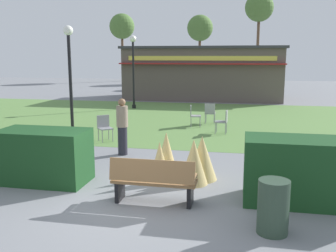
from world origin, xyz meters
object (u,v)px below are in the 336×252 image
at_px(park_bench, 154,181).
at_px(tree_right_bg, 200,29).
at_px(lamppost_far, 133,63).
at_px(trash_bin, 273,207).
at_px(cafe_chair_east, 210,112).
at_px(person_strolling, 122,126).
at_px(cafe_chair_north, 193,114).
at_px(cafe_chair_center, 104,126).
at_px(parked_car_west_slot, 185,81).
at_px(food_kiosk, 204,73).
at_px(lamppost_mid, 70,66).
at_px(cafe_chair_west, 224,120).
at_px(tree_left_bg, 122,27).
at_px(tree_center_bg, 259,8).

bearing_deg(park_bench, tree_right_bg, 95.05).
relative_size(lamppost_far, trash_bin, 4.33).
bearing_deg(cafe_chair_east, person_strolling, -110.06).
bearing_deg(cafe_chair_north, cafe_chair_center, -129.38).
distance_m(lamppost_far, parked_car_west_slot, 14.37).
height_order(cafe_chair_north, parked_car_west_slot, parked_car_west_slot).
bearing_deg(cafe_chair_center, cafe_chair_north, 50.62).
height_order(cafe_chair_east, cafe_chair_north, same).
xyz_separation_m(cafe_chair_east, person_strolling, (-2.11, -5.77, 0.33)).
xyz_separation_m(food_kiosk, cafe_chair_north, (0.69, -10.70, -1.24)).
distance_m(park_bench, lamppost_mid, 8.00).
distance_m(cafe_chair_west, parked_car_west_slot, 20.88).
bearing_deg(lamppost_mid, lamppost_far, 87.49).
relative_size(food_kiosk, person_strolling, 6.26).
distance_m(cafe_chair_west, tree_left_bg, 31.11).
relative_size(lamppost_far, person_strolling, 2.37).
relative_size(food_kiosk, cafe_chair_east, 11.88).
xyz_separation_m(cafe_chair_north, tree_right_bg, (-2.82, 26.81, 5.26)).
bearing_deg(cafe_chair_north, lamppost_mid, -151.71).
relative_size(cafe_chair_west, person_strolling, 0.53).
height_order(cafe_chair_north, person_strolling, person_strolling).
relative_size(cafe_chair_center, tree_left_bg, 0.12).
distance_m(food_kiosk, cafe_chair_west, 12.15).
xyz_separation_m(cafe_chair_west, parked_car_west_slot, (-4.61, 20.37, 0.12)).
bearing_deg(cafe_chair_center, tree_center_bg, 77.86).
height_order(trash_bin, cafe_chair_center, trash_bin).
bearing_deg(cafe_chair_west, cafe_chair_east, 108.72).
distance_m(trash_bin, food_kiosk, 20.40).
bearing_deg(cafe_chair_center, tree_left_bg, 106.58).
bearing_deg(park_bench, tree_center_bg, 84.83).
relative_size(cafe_chair_west, parked_car_west_slot, 0.20).
height_order(lamppost_far, trash_bin, lamppost_far).
height_order(park_bench, parked_car_west_slot, parked_car_west_slot).
xyz_separation_m(cafe_chair_west, cafe_chair_north, (-1.31, 1.22, 0.00)).
xyz_separation_m(cafe_chair_center, tree_right_bg, (-0.13, 30.08, 5.26)).
bearing_deg(food_kiosk, park_bench, -87.03).
bearing_deg(lamppost_mid, tree_left_bg, 104.09).
bearing_deg(parked_car_west_slot, tree_left_bg, 138.15).
xyz_separation_m(park_bench, person_strolling, (-1.79, 3.57, 0.38)).
distance_m(trash_bin, cafe_chair_north, 9.73).
relative_size(person_strolling, parked_car_west_slot, 0.39).
relative_size(cafe_chair_east, cafe_chair_north, 1.00).
distance_m(food_kiosk, cafe_chair_center, 14.17).
bearing_deg(cafe_chair_east, tree_right_bg, 97.53).
bearing_deg(parked_car_west_slot, cafe_chair_east, -77.94).
xyz_separation_m(trash_bin, food_kiosk, (-3.24, 20.10, 1.31)).
xyz_separation_m(person_strolling, tree_left_bg, (-10.08, 31.51, 5.21)).
xyz_separation_m(lamppost_mid, cafe_chair_west, (5.63, 1.11, -2.00)).
xyz_separation_m(cafe_chair_west, tree_left_bg, (-12.88, 27.78, 5.54)).
distance_m(lamppost_mid, cafe_chair_center, 2.75).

